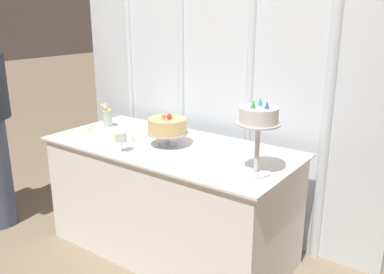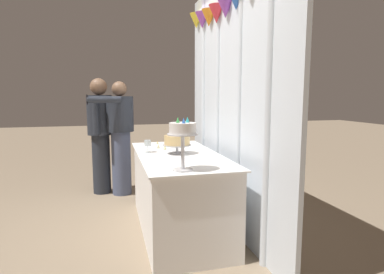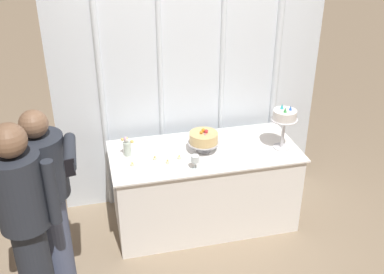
{
  "view_description": "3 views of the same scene",
  "coord_description": "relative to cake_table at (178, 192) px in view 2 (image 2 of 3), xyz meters",
  "views": [
    {
      "loc": [
        1.67,
        -1.96,
        1.66
      ],
      "look_at": [
        0.19,
        0.1,
        0.89
      ],
      "focal_mm": 38.7,
      "sensor_mm": 36.0,
      "label": 1
    },
    {
      "loc": [
        3.08,
        -0.55,
        1.38
      ],
      "look_at": [
        0.12,
        0.21,
        0.98
      ],
      "focal_mm": 29.53,
      "sensor_mm": 36.0,
      "label": 2
    },
    {
      "loc": [
        -0.97,
        -3.45,
        2.87
      ],
      "look_at": [
        -0.11,
        0.12,
        0.94
      ],
      "focal_mm": 43.21,
      "sensor_mm": 36.0,
      "label": 3
    }
  ],
  "objects": [
    {
      "name": "ground_plane",
      "position": [
        0.0,
        -0.1,
        -0.4
      ],
      "size": [
        24.0,
        24.0,
        0.0
      ],
      "primitive_type": "plane",
      "color": "gray"
    },
    {
      "name": "draped_curtain",
      "position": [
        0.01,
        0.54,
        1.05
      ],
      "size": [
        2.63,
        0.17,
        2.63
      ],
      "color": "silver",
      "rests_on": "ground_plane"
    },
    {
      "name": "cake_table",
      "position": [
        0.0,
        0.0,
        0.0
      ],
      "size": [
        1.73,
        0.8,
        0.79
      ],
      "color": "white",
      "rests_on": "ground_plane"
    },
    {
      "name": "cake_display_nearleft",
      "position": [
        -0.01,
        -0.01,
        0.53
      ],
      "size": [
        0.28,
        0.28,
        0.22
      ],
      "color": "#B2B2B7",
      "rests_on": "cake_table"
    },
    {
      "name": "cake_display_nearright",
      "position": [
        0.71,
        -0.11,
        0.7
      ],
      "size": [
        0.24,
        0.24,
        0.42
      ],
      "color": "silver",
      "rests_on": "cake_table"
    },
    {
      "name": "wine_glass",
      "position": [
        -0.16,
        -0.29,
        0.49
      ],
      "size": [
        0.07,
        0.07,
        0.13
      ],
      "color": "silver",
      "rests_on": "cake_table"
    },
    {
      "name": "flower_vase",
      "position": [
        -0.69,
        0.08,
        0.48
      ],
      "size": [
        0.11,
        0.07,
        0.19
      ],
      "color": "#B2C1B2",
      "rests_on": "cake_table"
    },
    {
      "name": "tealight_far_left",
      "position": [
        -0.67,
        -0.11,
        0.41
      ],
      "size": [
        0.04,
        0.04,
        0.03
      ],
      "color": "beige",
      "rests_on": "cake_table"
    },
    {
      "name": "tealight_near_left",
      "position": [
        -0.47,
        -0.05,
        0.4
      ],
      "size": [
        0.04,
        0.04,
        0.03
      ],
      "color": "beige",
      "rests_on": "cake_table"
    },
    {
      "name": "tealight_near_right",
      "position": [
        -0.37,
        -0.15,
        0.41
      ],
      "size": [
        0.04,
        0.04,
        0.04
      ],
      "color": "beige",
      "rests_on": "cake_table"
    },
    {
      "name": "tealight_far_right",
      "position": [
        -0.25,
        -0.09,
        0.41
      ],
      "size": [
        0.04,
        0.04,
        0.04
      ],
      "color": "beige",
      "rests_on": "cake_table"
    },
    {
      "name": "guest_girl_blue_dress",
      "position": [
        -1.36,
        -0.53,
        0.45
      ],
      "size": [
        0.53,
        0.61,
        1.57
      ],
      "color": "#4C5675",
      "rests_on": "ground_plane"
    },
    {
      "name": "guest_man_dark_suit",
      "position": [
        -1.49,
        -0.79,
        0.49
      ],
      "size": [
        0.5,
        0.41,
        1.61
      ],
      "color": "#282D38",
      "rests_on": "ground_plane"
    }
  ]
}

